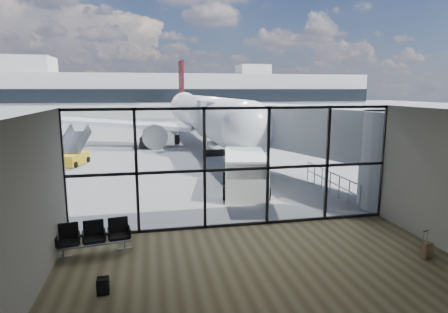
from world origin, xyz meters
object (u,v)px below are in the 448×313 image
object	(u,v)px
belt_loader	(149,140)
mobile_stairs	(72,157)
service_van	(245,173)
seating_row	(94,235)
backpack	(103,286)
suitcase	(427,250)
airliner	(202,114)

from	to	relation	value
belt_loader	mobile_stairs	bearing A→B (deg)	-118.87
service_van	belt_loader	xyz separation A→B (m)	(-4.63, 16.64, -0.43)
mobile_stairs	seating_row	bearing A→B (deg)	-60.26
backpack	belt_loader	world-z (taller)	belt_loader
seating_row	mobile_stairs	distance (m)	15.43
belt_loader	suitcase	bearing A→B (deg)	-65.21
belt_loader	mobile_stairs	world-z (taller)	mobile_stairs
airliner	service_van	distance (m)	18.89
airliner	service_van	world-z (taller)	airliner
suitcase	belt_loader	xyz separation A→B (m)	(-8.22, 24.98, 0.33)
backpack	belt_loader	bearing A→B (deg)	87.01
seating_row	airliner	xyz separation A→B (m)	(6.95, 24.62, 2.17)
seating_row	belt_loader	xyz separation A→B (m)	(1.82, 22.45, 0.03)
airliner	suitcase	bearing A→B (deg)	-86.00
airliner	service_van	xyz separation A→B (m)	(-0.50, -18.81, -1.71)
suitcase	airliner	world-z (taller)	airliner
seating_row	service_van	distance (m)	8.69
backpack	belt_loader	size ratio (longest dim) A/B	0.12
belt_loader	airliner	bearing A→B (deg)	29.46
seating_row	mobile_stairs	size ratio (longest dim) A/B	0.67
airliner	belt_loader	distance (m)	5.96
service_van	belt_loader	bearing A→B (deg)	117.09
seating_row	backpack	bearing A→B (deg)	-87.29
suitcase	service_van	size ratio (longest dim) A/B	0.18
airliner	service_van	bearing A→B (deg)	-94.03
airliner	belt_loader	size ratio (longest dim) A/B	8.90
suitcase	mobile_stairs	world-z (taller)	mobile_stairs
seating_row	suitcase	xyz separation A→B (m)	(10.05, -2.53, -0.29)
mobile_stairs	backpack	bearing A→B (deg)	-60.46
seating_row	service_van	size ratio (longest dim) A/B	0.46
backpack	mobile_stairs	world-z (taller)	mobile_stairs
airliner	belt_loader	xyz separation A→B (m)	(-5.13, -2.17, -2.13)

